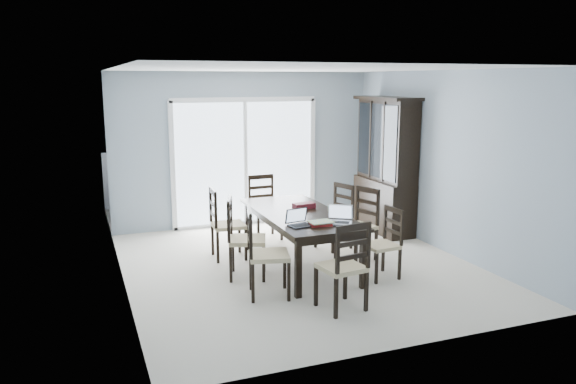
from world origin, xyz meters
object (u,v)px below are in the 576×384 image
object	(u,v)px
hot_tub	(217,189)
chair_end_near	(347,257)
china_hutch	(386,167)
chair_left_near	(260,243)
chair_right_mid	(362,216)
chair_right_far	(338,209)
laptop_dark	(302,222)
laptop_silver	(339,219)
dining_table	(300,218)
chair_end_far	(263,200)
cell_phone	(338,226)
chair_right_near	(387,235)
chair_left_mid	(239,229)
game_box	(304,206)
chair_left_far	(221,216)

from	to	relation	value
hot_tub	chair_end_near	bearing A→B (deg)	-88.33
china_hutch	chair_left_near	distance (m)	3.51
chair_right_mid	chair_right_far	size ratio (longest dim) A/B	1.05
laptop_dark	laptop_silver	distance (m)	0.48
dining_table	chair_end_far	xyz separation A→B (m)	(0.02, 1.57, -0.07)
hot_tub	chair_right_far	bearing A→B (deg)	-69.15
chair_left_near	laptop_silver	distance (m)	1.06
dining_table	cell_phone	world-z (taller)	cell_phone
chair_right_near	chair_end_far	world-z (taller)	chair_end_far
chair_left_mid	laptop_silver	bearing A→B (deg)	79.64
chair_end_near	laptop_silver	size ratio (longest dim) A/B	3.05
china_hutch	hot_tub	world-z (taller)	china_hutch
chair_left_near	dining_table	bearing A→B (deg)	148.28
laptop_dark	game_box	size ratio (longest dim) A/B	1.11
chair_right_mid	laptop_dark	xyz separation A→B (m)	(-1.18, -0.70, 0.19)
chair_end_near	hot_tub	bearing A→B (deg)	83.26
chair_right_mid	cell_phone	size ratio (longest dim) A/B	9.80
chair_left_mid	chair_left_far	distance (m)	0.82
dining_table	cell_phone	distance (m)	0.84
chair_left_mid	chair_right_near	distance (m)	1.86
chair_end_far	cell_phone	world-z (taller)	chair_end_far
dining_table	chair_left_far	distance (m)	1.14
china_hutch	chair_left_mid	distance (m)	3.20
china_hutch	chair_right_far	world-z (taller)	china_hutch
china_hutch	game_box	size ratio (longest dim) A/B	7.51
china_hutch	laptop_silver	size ratio (longest dim) A/B	5.78
chair_end_near	hot_tub	size ratio (longest dim) A/B	0.66
chair_left_mid	game_box	world-z (taller)	chair_left_mid
chair_end_far	game_box	bearing A→B (deg)	93.25
laptop_silver	chair_left_far	bearing A→B (deg)	160.83
chair_left_mid	cell_phone	distance (m)	1.26
chair_right_near	cell_phone	size ratio (longest dim) A/B	8.73
chair_right_mid	game_box	xyz separation A→B (m)	(-0.80, 0.17, 0.18)
game_box	china_hutch	bearing A→B (deg)	29.15
chair_right_mid	game_box	size ratio (longest dim) A/B	3.94
chair_left_near	chair_left_mid	xyz separation A→B (m)	(-0.05, 0.70, -0.00)
laptop_silver	hot_tub	size ratio (longest dim) A/B	0.22
laptop_dark	game_box	distance (m)	0.95
chair_left_far	chair_right_far	world-z (taller)	chair_left_far
chair_right_far	laptop_dark	world-z (taller)	chair_right_far
chair_right_mid	laptop_silver	distance (m)	1.04
china_hutch	hot_tub	size ratio (longest dim) A/B	1.26
chair_left_far	chair_right_mid	xyz separation A→B (m)	(1.82, -0.70, 0.00)
chair_right_far	laptop_dark	bearing A→B (deg)	121.37
china_hutch	chair_end_near	world-z (taller)	china_hutch
chair_left_mid	chair_end_far	world-z (taller)	chair_left_mid
china_hutch	chair_right_near	world-z (taller)	china_hutch
china_hutch	chair_end_near	bearing A→B (deg)	-126.96
chair_left_far	chair_end_far	size ratio (longest dim) A/B	1.01
china_hutch	laptop_dark	world-z (taller)	china_hutch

